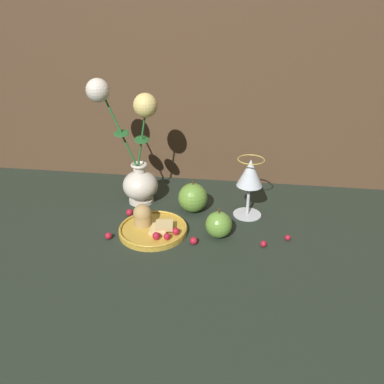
{
  "coord_description": "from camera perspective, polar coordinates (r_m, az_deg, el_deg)",
  "views": [
    {
      "loc": [
        0.12,
        -0.84,
        0.51
      ],
      "look_at": [
        0.01,
        -0.03,
        0.1
      ],
      "focal_mm": 35.0,
      "sensor_mm": 36.0,
      "label": 1
    }
  ],
  "objects": [
    {
      "name": "berry_by_glass_stem",
      "position": [
        0.9,
        10.83,
        -7.77
      ],
      "size": [
        0.02,
        0.02,
        0.02
      ],
      "primitive_type": "sphere",
      "color": "#AD192D",
      "rests_on": "ground_plane"
    },
    {
      "name": "ground_plane",
      "position": [
        0.99,
        -0.28,
        -4.27
      ],
      "size": [
        2.4,
        2.4,
        0.0
      ],
      "primitive_type": "plane",
      "color": "#232D23",
      "rests_on": "ground"
    },
    {
      "name": "wine_glass",
      "position": [
        0.97,
        8.82,
        2.48
      ],
      "size": [
        0.08,
        0.08,
        0.16
      ],
      "color": "silver",
      "rests_on": "ground_plane"
    },
    {
      "name": "berry_front_center",
      "position": [
        0.93,
        14.38,
        -6.76
      ],
      "size": [
        0.01,
        0.01,
        0.01
      ],
      "primitive_type": "sphere",
      "color": "#AD192D",
      "rests_on": "ground_plane"
    },
    {
      "name": "vase",
      "position": [
        1.03,
        -8.67,
        5.07
      ],
      "size": [
        0.18,
        0.1,
        0.35
      ],
      "color": "silver",
      "rests_on": "ground_plane"
    },
    {
      "name": "apple_beside_vase",
      "position": [
        1.02,
        -0.14,
        -0.85
      ],
      "size": [
        0.08,
        0.08,
        0.09
      ],
      "color": "#669938",
      "rests_on": "ground_plane"
    },
    {
      "name": "berry_near_plate",
      "position": [
        1.02,
        -9.53,
        -3.17
      ],
      "size": [
        0.02,
        0.02,
        0.02
      ],
      "primitive_type": "sphere",
      "color": "#AD192D",
      "rests_on": "ground_plane"
    },
    {
      "name": "apple_near_glass",
      "position": [
        0.91,
        4.09,
        -4.98
      ],
      "size": [
        0.07,
        0.07,
        0.08
      ],
      "color": "#669938",
      "rests_on": "ground_plane"
    },
    {
      "name": "berry_under_candlestick",
      "position": [
        0.93,
        -12.62,
        -6.55
      ],
      "size": [
        0.02,
        0.02,
        0.02
      ],
      "primitive_type": "sphere",
      "color": "#AD192D",
      "rests_on": "ground_plane"
    },
    {
      "name": "plate_with_pastries",
      "position": [
        0.94,
        -6.22,
        -5.17
      ],
      "size": [
        0.17,
        0.17,
        0.07
      ],
      "color": "gold",
      "rests_on": "ground_plane"
    },
    {
      "name": "berry_far_right",
      "position": [
        0.89,
        0.26,
        -7.44
      ],
      "size": [
        0.02,
        0.02,
        0.02
      ],
      "primitive_type": "sphere",
      "color": "#AD192D",
      "rests_on": "ground_plane"
    }
  ]
}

